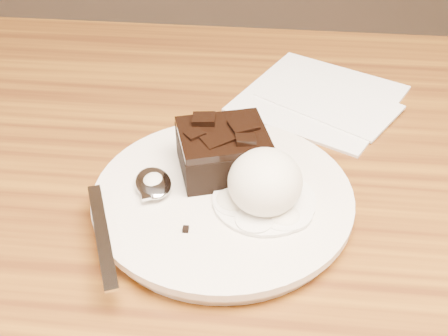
# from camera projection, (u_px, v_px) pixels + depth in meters

# --- Properties ---
(plate) EXTENTS (0.24, 0.24, 0.02)m
(plate) POSITION_uv_depth(u_px,v_px,m) (223.00, 201.00, 0.53)
(plate) COLOR white
(plate) RESTS_ON dining_table
(brownie) EXTENTS (0.10, 0.09, 0.04)m
(brownie) POSITION_uv_depth(u_px,v_px,m) (223.00, 154.00, 0.54)
(brownie) COLOR black
(brownie) RESTS_ON plate
(ice_cream_scoop) EXTENTS (0.07, 0.07, 0.05)m
(ice_cream_scoop) POSITION_uv_depth(u_px,v_px,m) (265.00, 182.00, 0.50)
(ice_cream_scoop) COLOR white
(ice_cream_scoop) RESTS_ON plate
(melt_puddle) EXTENTS (0.09, 0.09, 0.00)m
(melt_puddle) POSITION_uv_depth(u_px,v_px,m) (264.00, 201.00, 0.51)
(melt_puddle) COLOR white
(melt_puddle) RESTS_ON plate
(spoon) EXTENTS (0.10, 0.18, 0.01)m
(spoon) POSITION_uv_depth(u_px,v_px,m) (153.00, 184.00, 0.53)
(spoon) COLOR silver
(spoon) RESTS_ON plate
(napkin) EXTENTS (0.22, 0.22, 0.01)m
(napkin) POSITION_uv_depth(u_px,v_px,m) (319.00, 97.00, 0.68)
(napkin) COLOR white
(napkin) RESTS_ON dining_table
(crumb_a) EXTENTS (0.01, 0.01, 0.00)m
(crumb_a) POSITION_uv_depth(u_px,v_px,m) (186.00, 229.00, 0.49)
(crumb_a) COLOR black
(crumb_a) RESTS_ON plate
(crumb_b) EXTENTS (0.01, 0.01, 0.00)m
(crumb_b) POSITION_uv_depth(u_px,v_px,m) (234.00, 226.00, 0.49)
(crumb_b) COLOR black
(crumb_b) RESTS_ON plate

